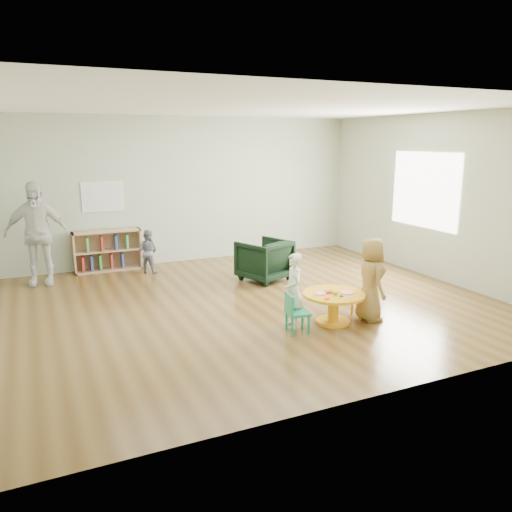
{
  "coord_description": "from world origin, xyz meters",
  "views": [
    {
      "loc": [
        -2.83,
        -6.43,
        2.36
      ],
      "look_at": [
        -0.03,
        -0.3,
        0.79
      ],
      "focal_mm": 35.0,
      "sensor_mm": 36.0,
      "label": 1
    }
  ],
  "objects_px": {
    "kid_chair_right": "(366,297)",
    "bookshelf": "(107,251)",
    "toddler": "(148,251)",
    "child_left": "(293,291)",
    "activity_table": "(333,302)",
    "kid_chair_left": "(295,312)",
    "adult_caretaker": "(37,234)",
    "child_right": "(371,279)",
    "armchair": "(264,260)"
  },
  "relations": [
    {
      "from": "bookshelf",
      "to": "child_right",
      "type": "distance_m",
      "value": 5.0
    },
    {
      "from": "child_left",
      "to": "adult_caretaker",
      "type": "distance_m",
      "value": 4.54
    },
    {
      "from": "bookshelf",
      "to": "adult_caretaker",
      "type": "distance_m",
      "value": 1.34
    },
    {
      "from": "armchair",
      "to": "child_left",
      "type": "distance_m",
      "value": 2.24
    },
    {
      "from": "kid_chair_right",
      "to": "armchair",
      "type": "bearing_deg",
      "value": 15.25
    },
    {
      "from": "activity_table",
      "to": "bookshelf",
      "type": "relative_size",
      "value": 0.68
    },
    {
      "from": "kid_chair_left",
      "to": "bookshelf",
      "type": "distance_m",
      "value": 4.46
    },
    {
      "from": "bookshelf",
      "to": "child_right",
      "type": "bearing_deg",
      "value": -55.99
    },
    {
      "from": "kid_chair_right",
      "to": "child_left",
      "type": "distance_m",
      "value": 1.12
    },
    {
      "from": "activity_table",
      "to": "child_left",
      "type": "relative_size",
      "value": 0.84
    },
    {
      "from": "child_left",
      "to": "kid_chair_right",
      "type": "bearing_deg",
      "value": 97.63
    },
    {
      "from": "activity_table",
      "to": "bookshelf",
      "type": "bearing_deg",
      "value": 119.52
    },
    {
      "from": "child_right",
      "to": "adult_caretaker",
      "type": "relative_size",
      "value": 0.65
    },
    {
      "from": "kid_chair_right",
      "to": "bookshelf",
      "type": "relative_size",
      "value": 0.42
    },
    {
      "from": "child_left",
      "to": "toddler",
      "type": "distance_m",
      "value": 3.64
    },
    {
      "from": "toddler",
      "to": "child_left",
      "type": "bearing_deg",
      "value": 147.13
    },
    {
      "from": "kid_chair_right",
      "to": "adult_caretaker",
      "type": "height_order",
      "value": "adult_caretaker"
    },
    {
      "from": "armchair",
      "to": "toddler",
      "type": "bearing_deg",
      "value": -59.28
    },
    {
      "from": "child_left",
      "to": "toddler",
      "type": "xyz_separation_m",
      "value": [
        -1.08,
        3.48,
        -0.09
      ]
    },
    {
      "from": "kid_chair_right",
      "to": "child_left",
      "type": "height_order",
      "value": "child_left"
    },
    {
      "from": "activity_table",
      "to": "adult_caretaker",
      "type": "bearing_deg",
      "value": 133.96
    },
    {
      "from": "bookshelf",
      "to": "child_left",
      "type": "height_order",
      "value": "child_left"
    },
    {
      "from": "kid_chair_right",
      "to": "bookshelf",
      "type": "xyz_separation_m",
      "value": [
        -2.84,
        4.01,
        0.1
      ]
    },
    {
      "from": "activity_table",
      "to": "armchair",
      "type": "relative_size",
      "value": 1.05
    },
    {
      "from": "armchair",
      "to": "activity_table",
      "type": "bearing_deg",
      "value": 66.9
    },
    {
      "from": "toddler",
      "to": "kid_chair_left",
      "type": "bearing_deg",
      "value": 145.29
    },
    {
      "from": "kid_chair_left",
      "to": "child_left",
      "type": "xyz_separation_m",
      "value": [
        0.07,
        0.18,
        0.21
      ]
    },
    {
      "from": "armchair",
      "to": "adult_caretaker",
      "type": "xyz_separation_m",
      "value": [
        -3.51,
        1.33,
        0.51
      ]
    },
    {
      "from": "child_left",
      "to": "adult_caretaker",
      "type": "xyz_separation_m",
      "value": [
        -2.89,
        3.48,
        0.37
      ]
    },
    {
      "from": "armchair",
      "to": "child_left",
      "type": "xyz_separation_m",
      "value": [
        -0.62,
        -2.15,
        0.13
      ]
    },
    {
      "from": "activity_table",
      "to": "armchair",
      "type": "xyz_separation_m",
      "value": [
        0.06,
        2.24,
        0.07
      ]
    },
    {
      "from": "kid_chair_left",
      "to": "kid_chair_right",
      "type": "distance_m",
      "value": 1.18
    },
    {
      "from": "kid_chair_right",
      "to": "adult_caretaker",
      "type": "xyz_separation_m",
      "value": [
        -3.99,
        3.54,
        0.59
      ]
    },
    {
      "from": "activity_table",
      "to": "toddler",
      "type": "xyz_separation_m",
      "value": [
        -1.64,
        3.57,
        0.11
      ]
    },
    {
      "from": "kid_chair_left",
      "to": "kid_chair_right",
      "type": "bearing_deg",
      "value": 104.6
    },
    {
      "from": "adult_caretaker",
      "to": "child_left",
      "type": "bearing_deg",
      "value": -39.02
    },
    {
      "from": "activity_table",
      "to": "kid_chair_right",
      "type": "distance_m",
      "value": 0.55
    },
    {
      "from": "kid_chair_right",
      "to": "child_left",
      "type": "bearing_deg",
      "value": 90.07
    },
    {
      "from": "kid_chair_left",
      "to": "adult_caretaker",
      "type": "distance_m",
      "value": 4.66
    },
    {
      "from": "adult_caretaker",
      "to": "child_right",
      "type": "bearing_deg",
      "value": -31.63
    },
    {
      "from": "activity_table",
      "to": "child_right",
      "type": "distance_m",
      "value": 0.58
    },
    {
      "from": "toddler",
      "to": "activity_table",
      "type": "bearing_deg",
      "value": 154.47
    },
    {
      "from": "kid_chair_left",
      "to": "bookshelf",
      "type": "relative_size",
      "value": 0.42
    },
    {
      "from": "activity_table",
      "to": "kid_chair_right",
      "type": "xyz_separation_m",
      "value": [
        0.55,
        0.04,
        -0.01
      ]
    },
    {
      "from": "child_right",
      "to": "adult_caretaker",
      "type": "bearing_deg",
      "value": 57.35
    },
    {
      "from": "activity_table",
      "to": "child_left",
      "type": "xyz_separation_m",
      "value": [
        -0.55,
        0.09,
        0.2
      ]
    },
    {
      "from": "kid_chair_left",
      "to": "kid_chair_right",
      "type": "relative_size",
      "value": 1.01
    },
    {
      "from": "child_left",
      "to": "child_right",
      "type": "height_order",
      "value": "child_right"
    },
    {
      "from": "kid_chair_left",
      "to": "child_right",
      "type": "bearing_deg",
      "value": 98.07
    },
    {
      "from": "activity_table",
      "to": "adult_caretaker",
      "type": "height_order",
      "value": "adult_caretaker"
    }
  ]
}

